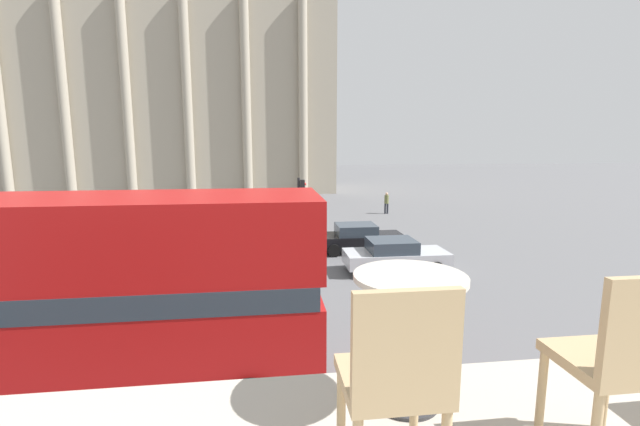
# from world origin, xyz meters

# --- Properties ---
(double_decker_bus) EXTENTS (11.28, 2.64, 4.22)m
(double_decker_bus) POSITION_xyz_m (-3.92, 5.95, 2.36)
(double_decker_bus) COLOR black
(double_decker_bus) RESTS_ON ground_plane
(cafe_dining_table) EXTENTS (0.60, 0.60, 0.73)m
(cafe_dining_table) POSITION_xyz_m (1.43, -0.35, 4.33)
(cafe_dining_table) COLOR #2D2D30
(cafe_dining_table) RESTS_ON cafe_floor_slab
(cafe_chair_0) EXTENTS (0.40, 0.40, 0.91)m
(cafe_chair_0) POSITION_xyz_m (1.17, -0.96, 4.32)
(cafe_chair_0) COLOR tan
(cafe_chair_0) RESTS_ON cafe_floor_slab
(cafe_chair_1) EXTENTS (0.40, 0.40, 0.91)m
(cafe_chair_1) POSITION_xyz_m (2.16, -0.93, 4.32)
(cafe_chair_1) COLOR tan
(cafe_chair_1) RESTS_ON cafe_floor_slab
(plaza_building_left) EXTENTS (35.42, 11.91, 23.31)m
(plaza_building_left) POSITION_xyz_m (-9.37, 46.73, 11.65)
(plaza_building_left) COLOR #A39984
(plaza_building_left) RESTS_ON ground_plane
(traffic_light_near) EXTENTS (0.42, 0.24, 3.75)m
(traffic_light_near) POSITION_xyz_m (-3.60, 10.28, 2.46)
(traffic_light_near) COLOR black
(traffic_light_near) RESTS_ON ground_plane
(traffic_light_mid) EXTENTS (0.42, 0.24, 3.63)m
(traffic_light_mid) POSITION_xyz_m (2.30, 17.45, 2.38)
(traffic_light_mid) COLOR black
(traffic_light_mid) RESTS_ON ground_plane
(car_silver) EXTENTS (4.20, 1.93, 1.35)m
(car_silver) POSITION_xyz_m (5.89, 14.04, 0.70)
(car_silver) COLOR black
(car_silver) RESTS_ON ground_plane
(car_black) EXTENTS (4.20, 1.93, 1.35)m
(car_black) POSITION_xyz_m (5.13, 17.45, 0.70)
(car_black) COLOR black
(car_black) RESTS_ON ground_plane
(pedestrian_yellow) EXTENTS (0.32, 0.32, 1.73)m
(pedestrian_yellow) POSITION_xyz_m (2.80, 21.01, 1.00)
(pedestrian_yellow) COLOR #282B33
(pedestrian_yellow) RESTS_ON ground_plane
(pedestrian_olive) EXTENTS (0.32, 0.32, 1.60)m
(pedestrian_olive) POSITION_xyz_m (9.64, 28.31, 0.92)
(pedestrian_olive) COLOR #282B33
(pedestrian_olive) RESTS_ON ground_plane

